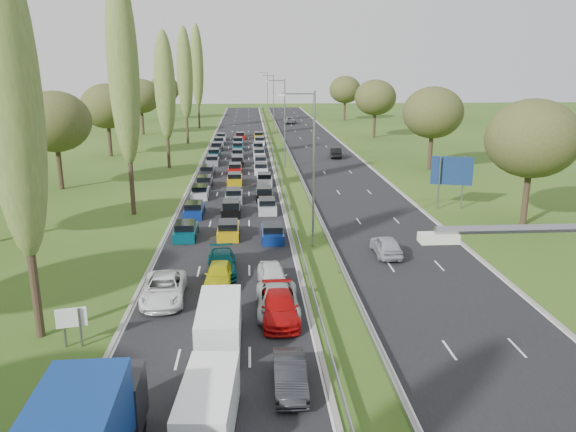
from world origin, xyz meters
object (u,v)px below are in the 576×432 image
object	(u,v)px
near_car_2	(164,289)
info_sign	(72,322)
direction_sign	(452,173)
white_van_rear	(220,322)
white_van_front	(209,403)

from	to	relation	value
near_car_2	info_sign	distance (m)	6.70
info_sign	direction_sign	xyz separation A→B (m)	(28.80, 26.43, 2.20)
near_car_2	info_sign	size ratio (longest dim) A/B	2.55
near_car_2	white_van_rear	bearing A→B (deg)	-58.97
info_sign	direction_sign	world-z (taller)	direction_sign
white_van_front	info_sign	xyz separation A→B (m)	(-7.30, 7.04, 0.31)
near_car_2	white_van_rear	world-z (taller)	white_van_rear
near_car_2	white_van_front	distance (m)	13.06
white_van_front	direction_sign	world-z (taller)	direction_sign
near_car_2	direction_sign	size ratio (longest dim) A/B	1.03
near_car_2	info_sign	world-z (taller)	info_sign
near_car_2	direction_sign	distance (m)	32.75
white_van_rear	direction_sign	size ratio (longest dim) A/B	1.04
white_van_rear	near_car_2	bearing A→B (deg)	123.62
white_van_front	info_sign	size ratio (longest dim) A/B	2.44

